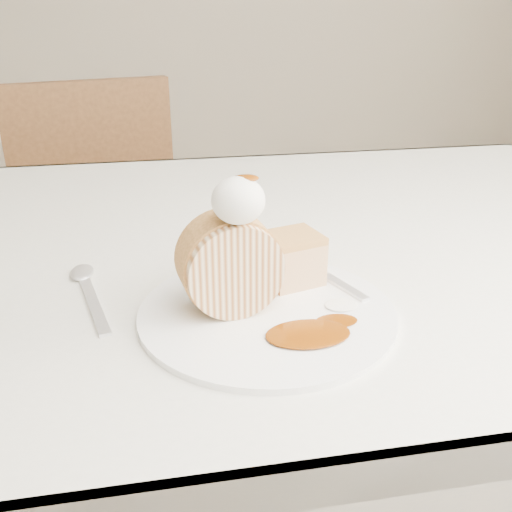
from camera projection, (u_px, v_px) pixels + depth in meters
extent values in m
cube|color=silver|center=(250.00, 247.00, 0.83)|extent=(1.40, 0.90, 0.04)
cube|color=silver|center=(216.00, 219.00, 1.27)|extent=(1.40, 0.01, 0.28)
cylinder|color=brown|center=(471.00, 310.00, 1.41)|extent=(0.06, 0.06, 0.71)
cube|color=brown|center=(92.00, 229.00, 1.73)|extent=(0.51, 0.51, 0.04)
cube|color=brown|center=(94.00, 167.00, 1.47)|extent=(0.41, 0.14, 0.43)
cylinder|color=brown|center=(141.00, 262.00, 2.03)|extent=(0.04, 0.04, 0.41)
cylinder|color=brown|center=(35.00, 281.00, 1.90)|extent=(0.04, 0.04, 0.41)
cylinder|color=brown|center=(170.00, 307.00, 1.74)|extent=(0.04, 0.04, 0.41)
cylinder|color=brown|center=(48.00, 333.00, 1.60)|extent=(0.04, 0.04, 0.41)
cylinder|color=white|center=(267.00, 312.00, 0.61)|extent=(0.34, 0.34, 0.01)
cylinder|color=beige|center=(230.00, 265.00, 0.59)|extent=(0.11, 0.07, 0.10)
cube|color=tan|center=(292.00, 261.00, 0.66)|extent=(0.07, 0.07, 0.05)
ellipsoid|color=white|center=(238.00, 201.00, 0.55)|extent=(0.05, 0.05, 0.05)
ellipsoid|color=#6B2E04|center=(245.00, 172.00, 0.54)|extent=(0.03, 0.02, 0.01)
cube|color=silver|center=(333.00, 280.00, 0.67)|extent=(0.08, 0.16, 0.00)
cube|color=silver|center=(94.00, 306.00, 0.62)|extent=(0.06, 0.16, 0.00)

